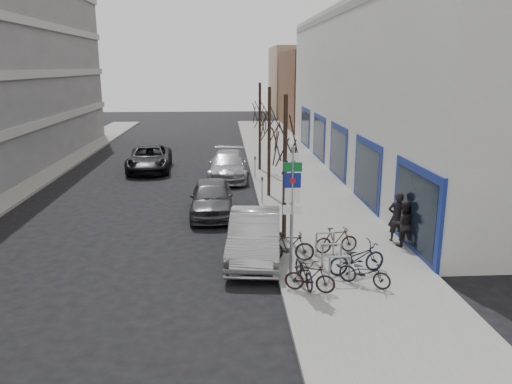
{
  "coord_description": "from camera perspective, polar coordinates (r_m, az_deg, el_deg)",
  "views": [
    {
      "loc": [
        0.43,
        -14.23,
        6.46
      ],
      "look_at": [
        1.54,
        3.38,
        2.0
      ],
      "focal_mm": 35.0,
      "sensor_mm": 36.0,
      "label": 1
    }
  ],
  "objects": [
    {
      "name": "meter_back",
      "position": [
        28.82,
        -0.11,
        3.1
      ],
      "size": [
        0.1,
        0.08,
        1.27
      ],
      "color": "gray",
      "rests_on": "sidewalk_east"
    },
    {
      "name": "parked_car_back",
      "position": [
        29.43,
        -3.19,
        3.06
      ],
      "size": [
        2.43,
        5.53,
        1.58
      ],
      "primitive_type": "imported",
      "rotation": [
        0.0,
        0.0,
        -0.04
      ],
      "color": "#98999D",
      "rests_on": "ground"
    },
    {
      "name": "bike_near_right",
      "position": [
        14.56,
        6.18,
        -9.64
      ],
      "size": [
        1.55,
        0.9,
        0.9
      ],
      "primitive_type": "imported",
      "rotation": [
        0.0,
        0.0,
        1.24
      ],
      "color": "black",
      "rests_on": "sidewalk_east"
    },
    {
      "name": "lane_car",
      "position": [
        32.41,
        -12.08,
        3.78
      ],
      "size": [
        2.91,
        5.77,
        1.57
      ],
      "primitive_type": "imported",
      "rotation": [
        0.0,
        0.0,
        0.06
      ],
      "color": "black",
      "rests_on": "ground"
    },
    {
      "name": "bike_mid_curb",
      "position": [
        15.96,
        11.47,
        -7.12
      ],
      "size": [
        2.01,
        1.08,
        1.18
      ],
      "primitive_type": "imported",
      "rotation": [
        0.0,
        0.0,
        1.85
      ],
      "color": "black",
      "rests_on": "sidewalk_east"
    },
    {
      "name": "bike_rack",
      "position": [
        16.28,
        8.66,
        -6.86
      ],
      "size": [
        0.66,
        2.26,
        0.83
      ],
      "color": "gray",
      "rests_on": "sidewalk_east"
    },
    {
      "name": "sidewalk_east",
      "position": [
        25.39,
        5.74,
        -0.45
      ],
      "size": [
        5.0,
        70.0,
        0.15
      ],
      "primitive_type": "cube",
      "color": "slate",
      "rests_on": "ground"
    },
    {
      "name": "tree_far",
      "position": [
        30.9,
        0.44,
        9.81
      ],
      "size": [
        1.8,
        1.8,
        5.5
      ],
      "color": "black",
      "rests_on": "ground"
    },
    {
      "name": "tan_building_far",
      "position": [
        70.48,
        7.26,
        12.49
      ],
      "size": [
        13.0,
        12.0,
        9.0
      ],
      "primitive_type": "cube",
      "color": "#937A5B",
      "rests_on": "ground"
    },
    {
      "name": "tree_near",
      "position": [
        18.02,
        3.37,
        6.65
      ],
      "size": [
        1.8,
        1.8,
        5.5
      ],
      "color": "black",
      "rests_on": "ground"
    },
    {
      "name": "parked_car_front",
      "position": [
        17.18,
        -0.16,
        -5.04
      ],
      "size": [
        2.19,
        5.03,
        1.61
      ],
      "primitive_type": "imported",
      "rotation": [
        0.0,
        0.0,
        -0.1
      ],
      "color": "#97989C",
      "rests_on": "ground"
    },
    {
      "name": "parked_car_mid",
      "position": [
        22.28,
        -5.1,
        -0.63
      ],
      "size": [
        1.9,
        4.63,
        1.57
      ],
      "primitive_type": "imported",
      "rotation": [
        0.0,
        0.0,
        0.01
      ],
      "color": "#45454A",
      "rests_on": "ground"
    },
    {
      "name": "pedestrian_near",
      "position": [
        19.09,
        15.81,
        -2.73
      ],
      "size": [
        0.69,
        0.46,
        1.86
      ],
      "primitive_type": "imported",
      "rotation": [
        0.0,
        0.0,
        3.12
      ],
      "color": "black",
      "rests_on": "sidewalk_east"
    },
    {
      "name": "bike_mid_inner",
      "position": [
        16.65,
        3.81,
        -6.21
      ],
      "size": [
        1.74,
        0.67,
        1.03
      ],
      "primitive_type": "imported",
      "rotation": [
        0.0,
        0.0,
        1.47
      ],
      "color": "black",
      "rests_on": "sidewalk_east"
    },
    {
      "name": "ground",
      "position": [
        15.63,
        -4.93,
        -10.28
      ],
      "size": [
        120.0,
        120.0,
        0.0
      ],
      "primitive_type": "plane",
      "color": "black",
      "rests_on": "ground"
    },
    {
      "name": "tree_mid",
      "position": [
        24.44,
        1.53,
        8.65
      ],
      "size": [
        1.8,
        1.8,
        5.5
      ],
      "color": "black",
      "rests_on": "ground"
    },
    {
      "name": "bike_far_inner",
      "position": [
        17.56,
        9.16,
        -5.43
      ],
      "size": [
        1.6,
        0.67,
        0.94
      ],
      "primitive_type": "imported",
      "rotation": [
        0.0,
        0.0,
        1.71
      ],
      "color": "black",
      "rests_on": "sidewalk_east"
    },
    {
      "name": "meter_mid",
      "position": [
        23.46,
        0.71,
        0.52
      ],
      "size": [
        0.1,
        0.08,
        1.27
      ],
      "color": "gray",
      "rests_on": "sidewalk_east"
    },
    {
      "name": "meter_front",
      "position": [
        18.18,
        2.01,
        -3.58
      ],
      "size": [
        0.1,
        0.08,
        1.27
      ],
      "color": "gray",
      "rests_on": "sidewalk_east"
    },
    {
      "name": "pedestrian_far",
      "position": [
        18.64,
        16.49,
        -3.49
      ],
      "size": [
        0.65,
        0.48,
        1.67
      ],
      "primitive_type": "imported",
      "rotation": [
        0.0,
        0.0,
        3.05
      ],
      "color": "black",
      "rests_on": "sidewalk_east"
    },
    {
      "name": "commercial_building",
      "position": [
        34.5,
        25.55,
        10.41
      ],
      "size": [
        20.0,
        32.0,
        10.0
      ],
      "primitive_type": "cube",
      "color": "#B7B7B2",
      "rests_on": "ground"
    },
    {
      "name": "highway_sign_pole",
      "position": [
        14.9,
        4.14,
        -1.43
      ],
      "size": [
        0.55,
        0.1,
        4.2
      ],
      "color": "gray",
      "rests_on": "ground"
    },
    {
      "name": "bike_near_left",
      "position": [
        15.02,
        5.55,
        -8.55
      ],
      "size": [
        0.74,
        1.76,
        1.04
      ],
      "primitive_type": "imported",
      "rotation": [
        0.0,
        0.0,
        0.14
      ],
      "color": "black",
      "rests_on": "sidewalk_east"
    },
    {
      "name": "bike_far_curb",
      "position": [
        15.19,
        12.34,
        -8.71
      ],
      "size": [
        1.58,
        1.29,
        0.97
      ],
      "primitive_type": "imported",
      "rotation": [
        0.0,
        0.0,
        0.97
      ],
      "color": "black",
      "rests_on": "sidewalk_east"
    },
    {
      "name": "brick_building_far",
      "position": [
        55.72,
        9.63,
        11.46
      ],
      "size": [
        12.0,
        14.0,
        8.0
      ],
      "primitive_type": "cube",
      "color": "brown",
      "rests_on": "ground"
    }
  ]
}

